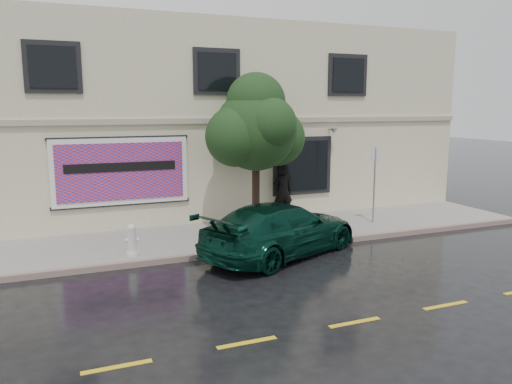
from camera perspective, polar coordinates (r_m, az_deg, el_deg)
name	(u,v)px	position (r m, az deg, el deg)	size (l,w,h in m)	color
ground	(278,268)	(12.85, 2.57, -8.70)	(90.00, 90.00, 0.00)	black
sidewalk	(235,235)	(15.72, -2.37, -4.97)	(20.00, 3.50, 0.15)	#9E9B95
curb	(256,250)	(14.15, 0.03, -6.64)	(20.00, 0.18, 0.16)	slate
road_marking	(355,322)	(9.99, 11.21, -14.41)	(19.00, 0.12, 0.01)	gold
building	(187,121)	(20.72, -7.84, 8.08)	(20.00, 8.12, 7.00)	beige
billboard	(121,171)	(16.24, -15.15, 2.28)	(4.30, 0.16, 2.20)	white
car	(281,229)	(13.76, 2.90, -4.28)	(2.23, 5.04, 1.47)	#072E23
pedestrian	(283,192)	(17.58, 3.11, 0.04)	(0.70, 0.46, 1.92)	black
umbrella	(283,153)	(17.40, 3.15, 4.43)	(1.07, 1.07, 0.79)	black
street_tree	(256,130)	(15.82, -0.02, 7.08)	(2.59, 2.59, 4.49)	black
fire_hydrant	(132,240)	(13.71, -13.99, -5.35)	(0.35, 0.33, 0.85)	silver
sign_pole	(375,178)	(17.31, 13.39, 1.61)	(0.31, 0.08, 2.57)	#93949B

